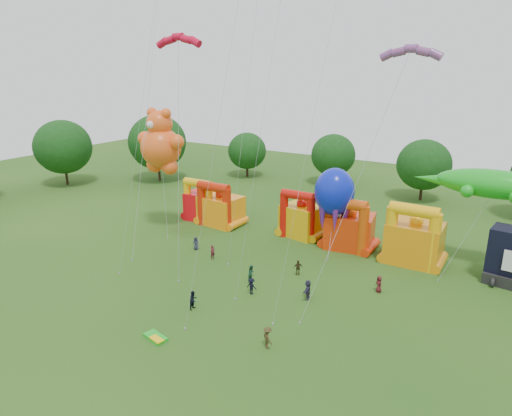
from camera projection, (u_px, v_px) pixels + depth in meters
The scene contains 22 objects.
ground at pixel (131, 366), 32.12m from camera, with size 160.00×160.00×0.00m, color #1E4A15.
tree_ring at pixel (118, 279), 31.32m from camera, with size 120.14×122.21×12.07m.
bouncy_castle_0 at pixel (203, 204), 62.29m from camera, with size 5.07×4.26×5.93m.
bouncy_castle_1 at pixel (220, 208), 60.34m from camera, with size 5.60×4.67×6.01m.
bouncy_castle_2 at pixel (301, 218), 56.12m from camera, with size 5.27×4.55×6.07m.
bouncy_castle_3 at pixel (349, 228), 52.41m from camera, with size 5.86×4.99×6.27m.
bouncy_castle_4 at pixel (414, 240), 48.37m from camera, with size 5.58×4.49×6.87m.
teddy_bear_kite at pixel (162, 157), 55.86m from camera, with size 6.99×4.96×15.58m.
gecko_kite at pixel (478, 213), 45.16m from camera, with size 14.19×8.15×10.65m.
octopus_kite at pixel (334, 201), 51.23m from camera, with size 4.50×6.12×9.55m.
parafoil_kites at pixel (214, 140), 45.12m from camera, with size 34.03×13.91×31.01m.
diamond_kites at pixel (233, 118), 39.85m from camera, with size 20.60×18.73×42.30m.
folded_kite_bundle at pixel (156, 337), 35.28m from camera, with size 2.17×1.43×0.31m.
spectator_0 at pixel (196, 243), 52.35m from camera, with size 0.75×0.49×1.54m, color #24273C.
spectator_1 at pixel (213, 252), 49.74m from camera, with size 0.59×0.39×1.62m, color #541822.
spectator_2 at pixel (252, 274), 44.44m from camera, with size 0.86×0.67×1.77m, color #1B4431.
spectator_3 at pixel (252, 286), 42.08m from camera, with size 1.02×0.58×1.57m, color black.
spectator_4 at pixel (298, 268), 45.90m from camera, with size 0.96×0.40×1.63m, color #3A3017.
spectator_5 at pixel (308, 290), 41.13m from camera, with size 1.72×0.55×1.85m, color #2F2A47.
spectator_6 at pixel (379, 284), 42.45m from camera, with size 0.78×0.51×1.60m, color #4F161A.
spectator_8 at pixel (193, 300), 39.48m from camera, with size 0.82×0.64×1.69m, color black.
spectator_9 at pixel (268, 338), 33.97m from camera, with size 1.13×0.65×1.75m, color #3D3118.
Camera 1 is at (21.86, -18.68, 20.19)m, focal length 32.00 mm.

